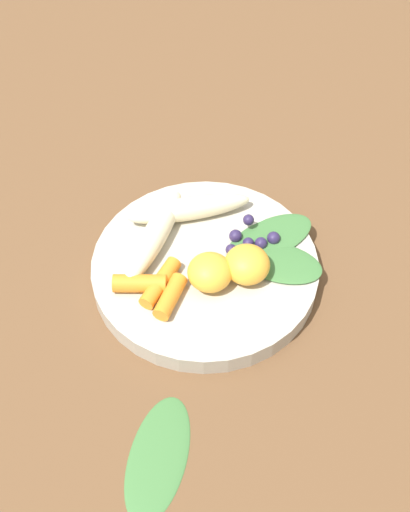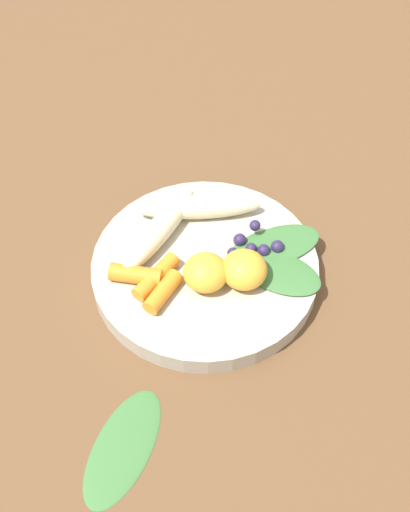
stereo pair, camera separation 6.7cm
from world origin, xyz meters
name	(u,v)px [view 2 (the right image)]	position (x,y,z in m)	size (l,w,h in m)	color
ground_plane	(205,275)	(0.00, 0.00, 0.00)	(2.40, 2.40, 0.00)	brown
bowl	(205,269)	(0.00, 0.00, 0.01)	(0.24, 0.24, 0.02)	#B2AD9E
banana_peeled_left	(159,230)	(-0.03, -0.05, 0.04)	(0.14, 0.03, 0.03)	beige
banana_peeled_right	(199,207)	(-0.07, -0.01, 0.04)	(0.14, 0.03, 0.03)	beige
orange_segment_near	(244,270)	(0.02, 0.04, 0.04)	(0.05, 0.05, 0.04)	#F4A833
orange_segment_far	(207,273)	(0.03, 0.00, 0.04)	(0.05, 0.05, 0.03)	#F4A833
carrot_front	(136,275)	(0.02, -0.07, 0.03)	(0.02, 0.02, 0.05)	orange
carrot_mid_left	(156,277)	(0.02, -0.05, 0.03)	(0.02, 0.02, 0.06)	orange
carrot_mid_right	(163,292)	(0.04, -0.04, 0.03)	(0.02, 0.02, 0.05)	orange
blueberry_pile	(252,248)	(-0.01, 0.05, 0.03)	(0.06, 0.06, 0.02)	#2D234C
coconut_shred_patch	(274,243)	(-0.02, 0.08, 0.02)	(0.04, 0.04, 0.00)	white
kale_leaf_left	(279,272)	(0.02, 0.08, 0.03)	(0.09, 0.05, 0.01)	#3D7038
kale_leaf_right	(274,246)	(-0.02, 0.07, 0.03)	(0.10, 0.05, 0.01)	#3D7038
kale_leaf_stray	(123,446)	(0.19, -0.08, 0.00)	(0.12, 0.05, 0.01)	#3D7038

